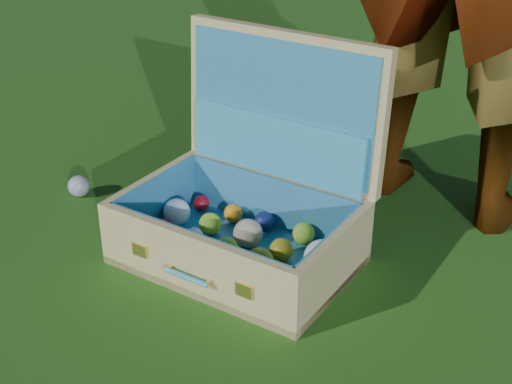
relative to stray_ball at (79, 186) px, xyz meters
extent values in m
plane|color=#215114|center=(0.64, -0.07, -0.03)|extent=(60.00, 60.00, 0.00)
sphere|color=teal|center=(0.00, 0.00, 0.00)|extent=(0.06, 0.06, 0.06)
cube|color=tan|center=(0.59, 0.03, -0.02)|extent=(0.59, 0.43, 0.02)
cube|color=tan|center=(0.60, -0.14, 0.05)|extent=(0.56, 0.08, 0.17)
cube|color=tan|center=(0.57, 0.20, 0.05)|extent=(0.56, 0.08, 0.17)
cube|color=tan|center=(0.32, 0.00, 0.05)|extent=(0.06, 0.33, 0.17)
cube|color=tan|center=(0.85, 0.06, 0.05)|extent=(0.06, 0.33, 0.17)
cube|color=teal|center=(0.59, 0.03, -0.01)|extent=(0.55, 0.39, 0.01)
cube|color=teal|center=(0.60, -0.13, 0.06)|extent=(0.51, 0.06, 0.15)
cube|color=teal|center=(0.57, 0.19, 0.06)|extent=(0.51, 0.06, 0.15)
cube|color=teal|center=(0.33, 0.00, 0.06)|extent=(0.04, 0.33, 0.15)
cube|color=teal|center=(0.84, 0.06, 0.06)|extent=(0.04, 0.33, 0.15)
cube|color=tan|center=(0.56, 0.24, 0.32)|extent=(0.56, 0.12, 0.37)
cube|color=teal|center=(0.56, 0.22, 0.32)|extent=(0.52, 0.08, 0.33)
cube|color=teal|center=(0.57, 0.21, 0.22)|extent=(0.50, 0.08, 0.16)
cube|color=#F2C659|center=(0.46, -0.17, 0.05)|extent=(0.04, 0.01, 0.03)
cube|color=#F2C659|center=(0.75, -0.14, 0.05)|extent=(0.04, 0.01, 0.03)
cylinder|color=teal|center=(0.61, -0.17, 0.04)|extent=(0.12, 0.03, 0.01)
cube|color=#F2C659|center=(0.55, -0.17, 0.04)|extent=(0.01, 0.02, 0.01)
cube|color=#F2C659|center=(0.66, -0.16, 0.04)|extent=(0.01, 0.02, 0.01)
sphere|color=#0F1B4F|center=(0.38, -0.11, 0.03)|extent=(0.06, 0.06, 0.06)
sphere|color=#B3E537|center=(0.49, -0.11, 0.02)|extent=(0.06, 0.06, 0.06)
sphere|color=#B3E537|center=(0.59, -0.09, 0.02)|extent=(0.06, 0.06, 0.06)
sphere|color=#B3E537|center=(0.70, -0.07, 0.02)|extent=(0.06, 0.06, 0.06)
sphere|color=orange|center=(0.81, -0.06, 0.02)|extent=(0.05, 0.05, 0.05)
sphere|color=#AE0D17|center=(0.38, -0.03, 0.02)|extent=(0.05, 0.05, 0.05)
sphere|color=white|center=(0.48, -0.02, 0.02)|extent=(0.05, 0.05, 0.05)
sphere|color=#B3E537|center=(0.59, -0.02, 0.03)|extent=(0.07, 0.07, 0.07)
sphere|color=#B09D17|center=(0.69, -0.01, 0.03)|extent=(0.07, 0.07, 0.07)
sphere|color=orange|center=(0.81, 0.02, 0.02)|extent=(0.05, 0.05, 0.05)
sphere|color=white|center=(0.37, 0.04, 0.03)|extent=(0.07, 0.07, 0.07)
sphere|color=#B3E537|center=(0.47, 0.06, 0.02)|extent=(0.06, 0.06, 0.06)
sphere|color=#CDB291|center=(0.59, 0.07, 0.03)|extent=(0.07, 0.07, 0.07)
sphere|color=#B09D17|center=(0.69, 0.07, 0.02)|extent=(0.06, 0.06, 0.06)
sphere|color=white|center=(0.80, 0.09, 0.04)|extent=(0.09, 0.09, 0.09)
sphere|color=#AE0D17|center=(0.37, 0.13, 0.02)|extent=(0.04, 0.04, 0.04)
sphere|color=orange|center=(0.48, 0.14, 0.02)|extent=(0.05, 0.05, 0.05)
sphere|color=#0F1B4F|center=(0.57, 0.16, 0.02)|extent=(0.05, 0.05, 0.05)
sphere|color=#B3E537|center=(0.69, 0.17, 0.02)|extent=(0.06, 0.06, 0.06)
sphere|color=#CDB291|center=(0.79, 0.17, 0.02)|extent=(0.06, 0.06, 0.06)
camera|label=1|loc=(1.57, -1.10, 0.96)|focal=50.00mm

